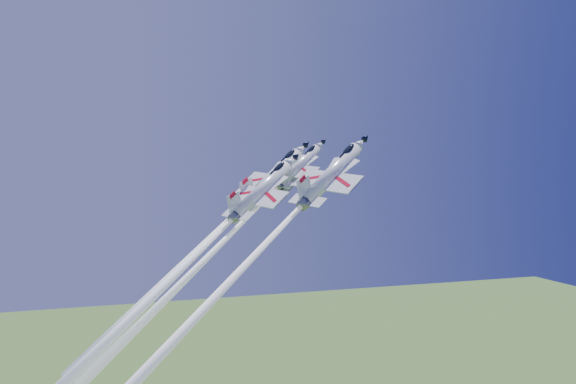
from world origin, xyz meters
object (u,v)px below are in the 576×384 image
object	(u,v)px
jet_right	(212,300)
jet_slot	(181,269)
jet_left	(212,237)
jet_lead	(226,238)

from	to	relation	value
jet_right	jet_slot	xyz separation A→B (m)	(-2.39, 9.82, 2.66)
jet_slot	jet_left	bearing A→B (deg)	114.08
jet_right	jet_slot	distance (m)	10.45
jet_left	jet_slot	bearing A→B (deg)	-65.92
jet_left	jet_right	xyz separation A→B (m)	(-3.61, -17.39, -6.24)
jet_left	jet_slot	world-z (taller)	jet_left
jet_right	jet_lead	bearing A→B (deg)	132.04
jet_left	jet_right	size ratio (longest dim) A/B	0.70
jet_lead	jet_left	xyz separation A→B (m)	(-1.53, 3.60, -0.09)
jet_lead	jet_slot	distance (m)	9.26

